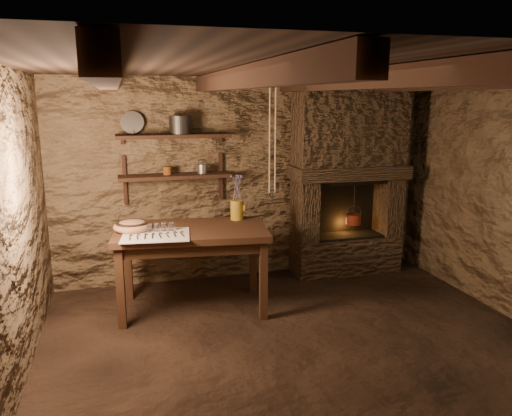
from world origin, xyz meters
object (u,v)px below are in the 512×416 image
object	(u,v)px
iron_stockpot	(180,126)
stoneware_jug	(237,201)
wooden_bowl	(132,227)
work_table	(192,266)
red_pot	(353,218)

from	to	relation	value
iron_stockpot	stoneware_jug	bearing A→B (deg)	-42.18
iron_stockpot	wooden_bowl	bearing A→B (deg)	-131.71
wooden_bowl	iron_stockpot	xyz separation A→B (m)	(0.59, 0.66, 0.95)
wooden_bowl	stoneware_jug	bearing A→B (deg)	9.36
work_table	wooden_bowl	world-z (taller)	wooden_bowl
red_pot	wooden_bowl	bearing A→B (deg)	-168.61
iron_stockpot	red_pot	bearing A→B (deg)	-3.27
stoneware_jug	iron_stockpot	xyz separation A→B (m)	(-0.53, 0.48, 0.78)
stoneware_jug	iron_stockpot	bearing A→B (deg)	128.81
work_table	stoneware_jug	xyz separation A→B (m)	(0.54, 0.24, 0.61)
wooden_bowl	red_pot	xyz separation A→B (m)	(2.69, 0.54, -0.22)
red_pot	iron_stockpot	bearing A→B (deg)	176.73
wooden_bowl	work_table	bearing A→B (deg)	-5.35
work_table	wooden_bowl	xyz separation A→B (m)	(-0.58, 0.05, 0.44)
work_table	iron_stockpot	bearing A→B (deg)	96.22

